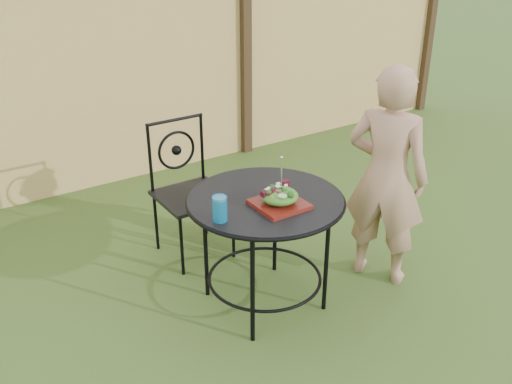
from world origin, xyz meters
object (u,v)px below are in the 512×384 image
patio_chair (188,186)px  diner (386,177)px  patio_table (265,219)px  salad_plate (279,204)px

patio_chair → diner: (0.89, -0.97, 0.21)m
patio_table → patio_chair: size_ratio=0.97×
patio_table → salad_plate: size_ratio=3.42×
patio_table → salad_plate: bearing=-87.2°
diner → salad_plate: diner is taller
patio_table → diner: 0.83m
patio_table → salad_plate: 0.20m
patio_table → salad_plate: salad_plate is taller
patio_table → salad_plate: (0.01, -0.13, 0.15)m
patio_table → diner: size_ratio=0.65×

